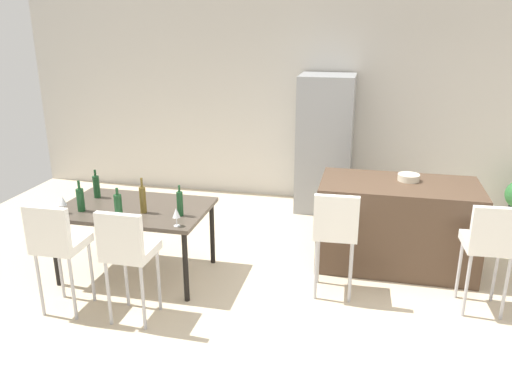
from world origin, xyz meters
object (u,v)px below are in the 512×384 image
dining_table (135,213)px  wine_glass_middle (176,213)px  dining_chair_near (57,241)px  wine_bottle_inner (118,207)px  wine_bottle_near (96,186)px  dining_chair_far (127,248)px  wine_bottle_right (180,203)px  wine_bottle_end (143,199)px  kitchen_island (396,224)px  wine_glass_left (63,201)px  fruit_bowl (409,177)px  refrigerator (325,144)px  bar_chair_middle (490,241)px  bar_chair_left (336,228)px  wine_bottle_corner (80,199)px

dining_table → wine_glass_middle: size_ratio=8.47×
dining_chair_near → wine_glass_middle: (0.93, 0.46, 0.17)m
wine_bottle_inner → wine_bottle_near: (-0.53, 0.54, -0.01)m
dining_chair_far → wine_bottle_inner: bearing=123.1°
wine_bottle_right → wine_bottle_end: bearing=-179.1°
kitchen_island → wine_bottle_near: bearing=-168.5°
dining_chair_near → wine_bottle_right: (0.87, 0.71, 0.17)m
wine_glass_left → fruit_bowl: bearing=20.8°
wine_glass_middle → fruit_bowl: size_ratio=0.78×
dining_table → wine_bottle_end: bearing=-37.8°
wine_bottle_right → fruit_bowl: 2.38m
dining_chair_near → wine_bottle_near: bearing=99.8°
wine_glass_left → dining_chair_far: bearing=-29.4°
wine_glass_left → refrigerator: bearing=50.3°
bar_chair_middle → wine_glass_middle: bar_chair_middle is taller
dining_chair_far → kitchen_island: bearing=36.0°
kitchen_island → wine_bottle_end: size_ratio=4.60×
bar_chair_left → refrigerator: refrigerator is taller
bar_chair_left → wine_bottle_inner: bearing=-169.8°
bar_chair_middle → fruit_bowl: bar_chair_middle is taller
wine_bottle_inner → wine_bottle_end: bearing=58.8°
wine_glass_middle → refrigerator: size_ratio=0.09×
dining_table → fruit_bowl: bearing=19.0°
dining_table → wine_bottle_near: bearing=160.3°
bar_chair_left → dining_chair_near: same height
dining_chair_near → refrigerator: bearing=58.2°
wine_bottle_near → bar_chair_middle: bearing=-2.7°
wine_glass_left → fruit_bowl: 3.48m
wine_bottle_corner → bar_chair_left: bearing=5.1°
kitchen_island → wine_glass_left: kitchen_island is taller
wine_bottle_right → wine_bottle_corner: wine_bottle_corner is taller
dining_chair_far → wine_bottle_right: dining_chair_far is taller
dining_chair_near → wine_glass_middle: 1.05m
wine_bottle_end → wine_bottle_inner: bearing=-121.2°
bar_chair_left → bar_chair_middle: (1.32, 0.00, 0.00)m
wine_glass_left → wine_glass_middle: (1.18, -0.05, 0.00)m
kitchen_island → wine_bottle_end: bearing=-158.9°
bar_chair_left → wine_bottle_end: (-1.84, -0.13, 0.18)m
bar_chair_middle → fruit_bowl: bearing=125.4°
wine_bottle_inner → wine_bottle_near: bearing=134.5°
fruit_bowl → wine_glass_middle: bearing=-148.2°
bar_chair_left → wine_glass_middle: 1.46m
dining_chair_far → dining_table: bearing=111.7°
bar_chair_left → wine_bottle_corner: 2.47m
wine_bottle_right → wine_bottle_near: bearing=163.9°
wine_bottle_end → wine_glass_left: 0.76m
wine_bottle_corner → wine_glass_left: wine_bottle_corner is taller
bar_chair_left → wine_bottle_corner: (-2.46, -0.22, 0.16)m
dining_chair_near → fruit_bowl: 3.49m
wine_bottle_right → bar_chair_middle: bearing=2.5°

